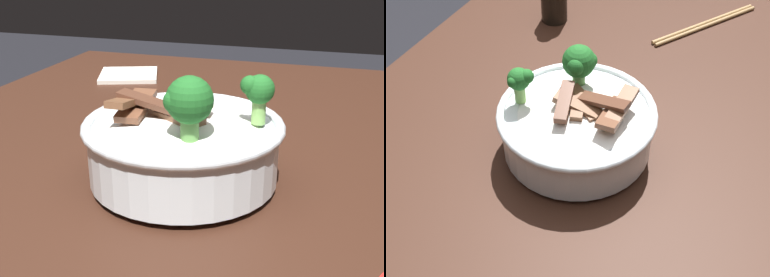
{
  "view_description": "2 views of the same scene",
  "coord_description": "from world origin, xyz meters",
  "views": [
    {
      "loc": [
        -0.43,
        -0.2,
        1.1
      ],
      "look_at": [
        0.08,
        -0.04,
        0.88
      ],
      "focal_mm": 45.07,
      "sensor_mm": 36.0,
      "label": 1
    },
    {
      "loc": [
        0.55,
        0.22,
        1.42
      ],
      "look_at": [
        0.07,
        -0.03,
        0.89
      ],
      "focal_mm": 52.05,
      "sensor_mm": 36.0,
      "label": 2
    }
  ],
  "objects": [
    {
      "name": "dining_table",
      "position": [
        0.0,
        0.0,
        0.72
      ],
      "size": [
        1.35,
        0.84,
        0.84
      ],
      "color": "#381E14",
      "rests_on": "ground"
    },
    {
      "name": "chopsticks_pair",
      "position": [
        -0.35,
        0.02,
        0.84
      ],
      "size": [
        0.21,
        0.14,
        0.01
      ],
      "color": "#9E7A4C",
      "rests_on": "dining_table"
    },
    {
      "name": "rice_bowl",
      "position": [
        0.04,
        -0.04,
        0.89
      ],
      "size": [
        0.22,
        0.22,
        0.14
      ],
      "color": "silver",
      "rests_on": "dining_table"
    }
  ]
}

